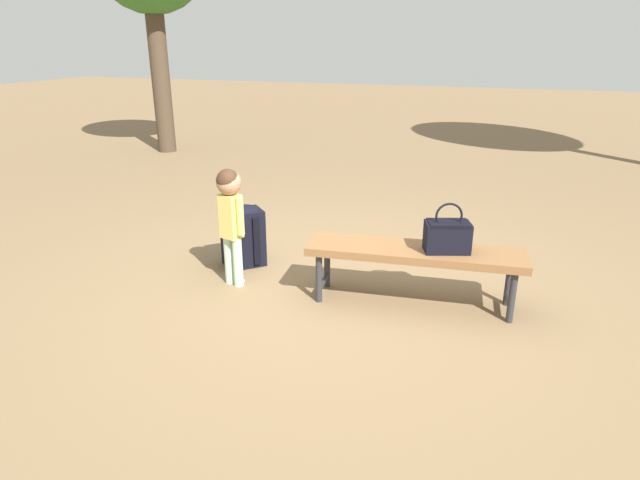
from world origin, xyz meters
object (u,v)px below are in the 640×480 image
child_standing (230,209)px  backpack_large (243,234)px  park_bench (415,255)px  handbag (447,235)px

child_standing → backpack_large: size_ratio=1.67×
park_bench → backpack_large: bearing=-9.3°
child_standing → backpack_large: 0.55m
backpack_large → handbag: bearing=172.2°
park_bench → handbag: handbag is taller
handbag → child_standing: size_ratio=0.38×
handbag → backpack_large: bearing=-7.8°
park_bench → handbag: (-0.22, -0.01, 0.18)m
child_standing → backpack_large: child_standing is taller
park_bench → child_standing: 1.47m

